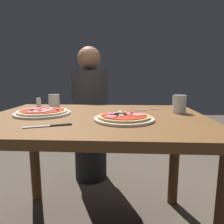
{
  "coord_description": "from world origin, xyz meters",
  "views": [
    {
      "loc": [
        0.14,
        -1.05,
        0.93
      ],
      "look_at": [
        0.09,
        -0.05,
        0.76
      ],
      "focal_mm": 32.77,
      "sensor_mm": 36.0,
      "label": 1
    }
  ],
  "objects_px": {
    "water_glass_far": "(179,105)",
    "fork": "(145,110)",
    "dining_table": "(96,136)",
    "diner_person": "(90,118)",
    "salt_shaker": "(39,103)",
    "pizza_across_left": "(43,112)",
    "knife": "(51,126)",
    "water_glass_near": "(54,102)",
    "pizza_foreground": "(124,118)"
  },
  "relations": [
    {
      "from": "water_glass_far",
      "to": "fork",
      "type": "distance_m",
      "value": 0.2
    },
    {
      "from": "dining_table",
      "to": "diner_person",
      "type": "height_order",
      "value": "diner_person"
    },
    {
      "from": "salt_shaker",
      "to": "diner_person",
      "type": "relative_size",
      "value": 0.06
    },
    {
      "from": "pizza_across_left",
      "to": "dining_table",
      "type": "bearing_deg",
      "value": -4.59
    },
    {
      "from": "dining_table",
      "to": "knife",
      "type": "distance_m",
      "value": 0.31
    },
    {
      "from": "dining_table",
      "to": "water_glass_near",
      "type": "relative_size",
      "value": 13.43
    },
    {
      "from": "dining_table",
      "to": "pizza_across_left",
      "type": "relative_size",
      "value": 3.83
    },
    {
      "from": "diner_person",
      "to": "water_glass_far",
      "type": "bearing_deg",
      "value": 134.94
    },
    {
      "from": "water_glass_near",
      "to": "salt_shaker",
      "type": "bearing_deg",
      "value": -147.06
    },
    {
      "from": "pizza_foreground",
      "to": "knife",
      "type": "distance_m",
      "value": 0.33
    },
    {
      "from": "pizza_foreground",
      "to": "water_glass_near",
      "type": "xyz_separation_m",
      "value": [
        -0.47,
        0.4,
        0.02
      ]
    },
    {
      "from": "dining_table",
      "to": "diner_person",
      "type": "xyz_separation_m",
      "value": [
        -0.15,
        0.73,
        -0.05
      ]
    },
    {
      "from": "knife",
      "to": "fork",
      "type": "bearing_deg",
      "value": 44.73
    },
    {
      "from": "salt_shaker",
      "to": "diner_person",
      "type": "bearing_deg",
      "value": 62.36
    },
    {
      "from": "dining_table",
      "to": "pizza_foreground",
      "type": "relative_size",
      "value": 4.04
    },
    {
      "from": "water_glass_near",
      "to": "diner_person",
      "type": "distance_m",
      "value": 0.51
    },
    {
      "from": "pizza_across_left",
      "to": "salt_shaker",
      "type": "relative_size",
      "value": 4.48
    },
    {
      "from": "water_glass_far",
      "to": "fork",
      "type": "xyz_separation_m",
      "value": [
        -0.18,
        0.07,
        -0.04
      ]
    },
    {
      "from": "pizza_across_left",
      "to": "salt_shaker",
      "type": "height_order",
      "value": "salt_shaker"
    },
    {
      "from": "fork",
      "to": "knife",
      "type": "xyz_separation_m",
      "value": [
        -0.43,
        -0.43,
        0.0
      ]
    },
    {
      "from": "diner_person",
      "to": "fork",
      "type": "bearing_deg",
      "value": 128.52
    },
    {
      "from": "pizza_across_left",
      "to": "knife",
      "type": "distance_m",
      "value": 0.3
    },
    {
      "from": "salt_shaker",
      "to": "pizza_foreground",
      "type": "bearing_deg",
      "value": -31.8
    },
    {
      "from": "dining_table",
      "to": "knife",
      "type": "height_order",
      "value": "knife"
    },
    {
      "from": "water_glass_far",
      "to": "pizza_across_left",
      "type": "bearing_deg",
      "value": -173.14
    },
    {
      "from": "dining_table",
      "to": "diner_person",
      "type": "distance_m",
      "value": 0.74
    },
    {
      "from": "pizza_foreground",
      "to": "diner_person",
      "type": "bearing_deg",
      "value": 109.78
    },
    {
      "from": "water_glass_near",
      "to": "water_glass_far",
      "type": "xyz_separation_m",
      "value": [
        0.78,
        -0.18,
        0.01
      ]
    },
    {
      "from": "salt_shaker",
      "to": "water_glass_near",
      "type": "bearing_deg",
      "value": 32.94
    },
    {
      "from": "pizza_across_left",
      "to": "fork",
      "type": "xyz_separation_m",
      "value": [
        0.57,
        0.16,
        -0.01
      ]
    },
    {
      "from": "pizza_across_left",
      "to": "water_glass_far",
      "type": "bearing_deg",
      "value": 6.86
    },
    {
      "from": "water_glass_near",
      "to": "diner_person",
      "type": "xyz_separation_m",
      "value": [
        0.17,
        0.43,
        -0.2
      ]
    },
    {
      "from": "salt_shaker",
      "to": "pizza_across_left",
      "type": "bearing_deg",
      "value": -62.88
    },
    {
      "from": "pizza_foreground",
      "to": "fork",
      "type": "relative_size",
      "value": 1.92
    },
    {
      "from": "water_glass_far",
      "to": "fork",
      "type": "bearing_deg",
      "value": 157.99
    },
    {
      "from": "knife",
      "to": "diner_person",
      "type": "distance_m",
      "value": 0.98
    },
    {
      "from": "fork",
      "to": "pizza_foreground",
      "type": "bearing_deg",
      "value": -114.17
    },
    {
      "from": "knife",
      "to": "diner_person",
      "type": "bearing_deg",
      "value": 89.87
    },
    {
      "from": "fork",
      "to": "knife",
      "type": "height_order",
      "value": "knife"
    },
    {
      "from": "water_glass_far",
      "to": "salt_shaker",
      "type": "bearing_deg",
      "value": 171.72
    },
    {
      "from": "pizza_across_left",
      "to": "salt_shaker",
      "type": "bearing_deg",
      "value": 117.12
    },
    {
      "from": "dining_table",
      "to": "salt_shaker",
      "type": "relative_size",
      "value": 17.15
    },
    {
      "from": "pizza_foreground",
      "to": "fork",
      "type": "bearing_deg",
      "value": 65.83
    },
    {
      "from": "pizza_foreground",
      "to": "diner_person",
      "type": "xyz_separation_m",
      "value": [
        -0.3,
        0.83,
        -0.18
      ]
    },
    {
      "from": "water_glass_near",
      "to": "knife",
      "type": "bearing_deg",
      "value": -72.47
    },
    {
      "from": "dining_table",
      "to": "water_glass_far",
      "type": "height_order",
      "value": "water_glass_far"
    },
    {
      "from": "pizza_foreground",
      "to": "diner_person",
      "type": "distance_m",
      "value": 0.9
    },
    {
      "from": "fork",
      "to": "salt_shaker",
      "type": "distance_m",
      "value": 0.69
    },
    {
      "from": "pizza_foreground",
      "to": "salt_shaker",
      "type": "relative_size",
      "value": 4.24
    },
    {
      "from": "pizza_foreground",
      "to": "pizza_across_left",
      "type": "xyz_separation_m",
      "value": [
        -0.44,
        0.13,
        -0.0
      ]
    }
  ]
}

